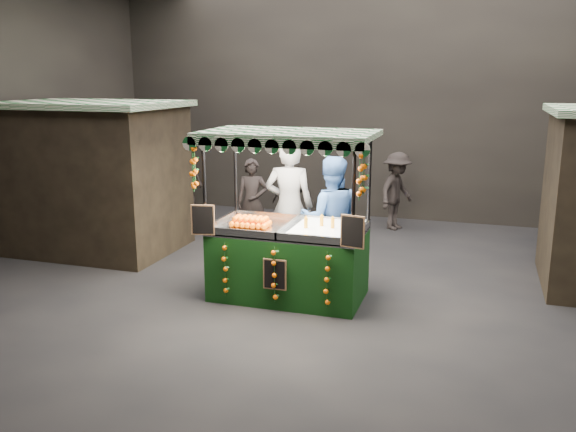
% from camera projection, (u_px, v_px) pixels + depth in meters
% --- Properties ---
extents(ground, '(12.00, 12.00, 0.00)m').
position_uv_depth(ground, '(322.00, 293.00, 8.58)').
color(ground, black).
rests_on(ground, ground).
extents(market_hall, '(12.10, 10.10, 5.05)m').
position_uv_depth(market_hall, '(326.00, 47.00, 7.81)').
color(market_hall, black).
rests_on(market_hall, ground).
extents(neighbour_stall_left, '(3.00, 2.20, 2.60)m').
position_uv_depth(neighbour_stall_left, '(94.00, 176.00, 10.52)').
color(neighbour_stall_left, black).
rests_on(neighbour_stall_left, ground).
extents(juice_stall, '(2.38, 1.40, 2.31)m').
position_uv_depth(juice_stall, '(289.00, 248.00, 8.26)').
color(juice_stall, black).
rests_on(juice_stall, ground).
extents(vendor_grey, '(0.82, 0.60, 2.07)m').
position_uv_depth(vendor_grey, '(289.00, 207.00, 9.37)').
color(vendor_grey, gray).
rests_on(vendor_grey, ground).
extents(vendor_blue, '(1.08, 0.95, 1.89)m').
position_uv_depth(vendor_blue, '(331.00, 219.00, 8.92)').
color(vendor_blue, '#2A4B88').
rests_on(vendor_blue, ground).
extents(shopper_0, '(0.63, 0.47, 1.57)m').
position_uv_depth(shopper_0, '(252.00, 202.00, 10.94)').
color(shopper_0, '#292221').
rests_on(shopper_0, ground).
extents(shopper_1, '(1.09, 0.94, 1.92)m').
position_uv_depth(shopper_1, '(571.00, 202.00, 10.08)').
color(shopper_1, '#2D2624').
rests_on(shopper_1, ground).
extents(shopper_2, '(0.93, 0.51, 1.50)m').
position_uv_depth(shopper_2, '(294.00, 203.00, 10.99)').
color(shopper_2, '#292522').
rests_on(shopper_2, ground).
extents(shopper_3, '(0.92, 1.15, 1.56)m').
position_uv_depth(shopper_3, '(397.00, 191.00, 12.01)').
color(shopper_3, black).
rests_on(shopper_3, ground).
extents(shopper_4, '(0.97, 0.67, 1.91)m').
position_uv_depth(shopper_4, '(180.00, 171.00, 13.41)').
color(shopper_4, black).
rests_on(shopper_4, ground).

